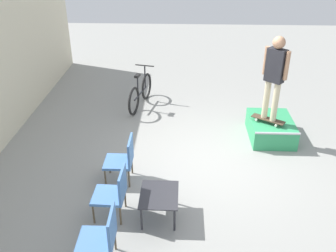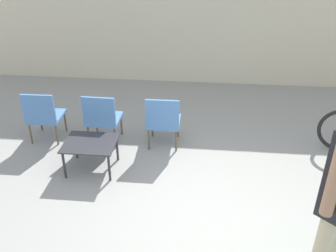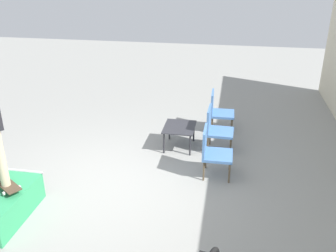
# 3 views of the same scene
# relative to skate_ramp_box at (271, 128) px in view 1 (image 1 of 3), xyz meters

# --- Properties ---
(ground_plane) EXTENTS (24.00, 24.00, 0.00)m
(ground_plane) POSITION_rel_skate_ramp_box_xyz_m (-1.07, 1.35, -0.22)
(ground_plane) COLOR gray
(skate_ramp_box) EXTENTS (1.27, 0.95, 0.47)m
(skate_ramp_box) POSITION_rel_skate_ramp_box_xyz_m (0.00, 0.00, 0.00)
(skate_ramp_box) COLOR #339E60
(skate_ramp_box) RESTS_ON ground_plane
(skateboard_on_ramp) EXTENTS (0.57, 0.72, 0.07)m
(skateboard_on_ramp) POSITION_rel_skate_ramp_box_xyz_m (-0.14, 0.12, 0.30)
(skateboard_on_ramp) COLOR #473828
(skateboard_on_ramp) RESTS_ON skate_ramp_box
(person_skater) EXTENTS (0.41, 0.45, 1.84)m
(person_skater) POSITION_rel_skate_ramp_box_xyz_m (-0.14, 0.12, 1.41)
(person_skater) COLOR #C6B793
(person_skater) RESTS_ON skateboard_on_ramp
(coffee_table) EXTENTS (0.75, 0.62, 0.46)m
(coffee_table) POSITION_rel_skate_ramp_box_xyz_m (-2.75, 2.37, 0.18)
(coffee_table) COLOR #2D2D33
(coffee_table) RESTS_ON ground_plane
(patio_chair_left) EXTENTS (0.53, 0.53, 0.90)m
(patio_chair_left) POSITION_rel_skate_ramp_box_xyz_m (-3.73, 3.10, 0.27)
(patio_chair_left) COLOR brown
(patio_chair_left) RESTS_ON ground_plane
(patio_chair_center) EXTENTS (0.54, 0.54, 0.90)m
(patio_chair_center) POSITION_rel_skate_ramp_box_xyz_m (-2.75, 3.10, 0.27)
(patio_chair_center) COLOR brown
(patio_chair_center) RESTS_ON ground_plane
(patio_chair_right) EXTENTS (0.52, 0.52, 0.90)m
(patio_chair_right) POSITION_rel_skate_ramp_box_xyz_m (-1.77, 3.10, 0.27)
(patio_chair_right) COLOR brown
(patio_chair_right) RESTS_ON ground_plane
(bicycle) EXTENTS (1.72, 0.57, 1.01)m
(bicycle) POSITION_rel_skate_ramp_box_xyz_m (1.54, 3.13, 0.16)
(bicycle) COLOR black
(bicycle) RESTS_ON ground_plane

